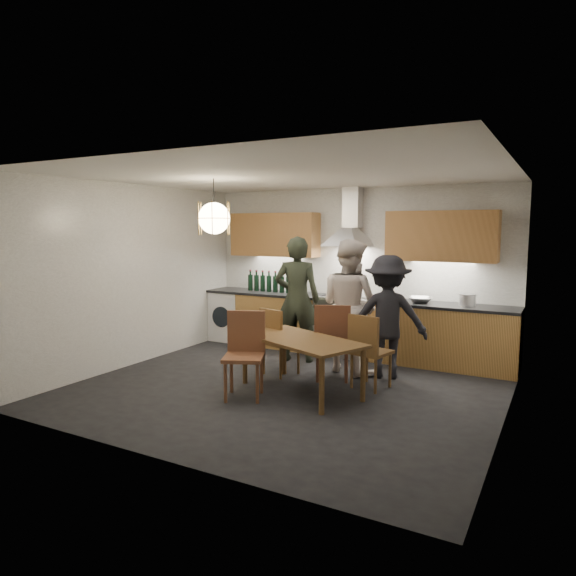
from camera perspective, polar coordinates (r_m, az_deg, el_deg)
The scene contains 17 objects.
ground at distance 6.50m, azimuth -0.13°, elevation -11.04°, with size 5.00×5.00×0.00m, color black.
room_shell at distance 6.19m, azimuth -0.14°, elevation 4.17°, with size 5.02×4.52×2.61m.
counter_run at distance 8.09m, azimuth 6.70°, elevation -4.22°, with size 5.00×0.62×0.90m.
range_stove at distance 8.10m, azimuth 6.53°, elevation -4.27°, with size 0.90×0.60×0.92m.
wall_fixtures at distance 8.06m, azimuth 6.99°, elevation 5.92°, with size 4.30×0.54×1.10m.
pendant_lamp at distance 6.64m, azimuth -8.21°, elevation 7.67°, with size 0.43×0.43×0.70m.
dining_table at distance 6.20m, azimuth 1.42°, elevation -6.30°, with size 1.75×1.31×0.66m.
chair_back_left at distance 6.90m, azimuth -1.30°, elevation -5.49°, with size 0.51×0.51×0.91m.
chair_back_mid at distance 6.67m, azimuth 4.94°, elevation -5.44°, with size 0.60×0.60×1.01m.
chair_back_right at distance 6.38m, azimuth 8.84°, elevation -6.47°, with size 0.50×0.50×0.93m.
chair_front at distance 6.10m, azimuth -4.81°, elevation -6.66°, with size 0.60×0.60×1.00m.
person_left at distance 7.58m, azimuth 1.02°, elevation -1.26°, with size 0.68×0.44×1.86m, color black.
person_mid at distance 7.09m, azimuth 6.83°, elevation -1.97°, with size 0.89×0.69×1.83m, color beige.
person_right at distance 6.90m, azimuth 10.97°, elevation -3.15°, with size 1.05×0.60×1.63m, color black.
mixing_bowl at distance 7.66m, azimuth 14.48°, elevation -1.28°, with size 0.35×0.35×0.08m, color #BBBBBF.
stock_pot at distance 7.56m, azimuth 19.31°, elevation -1.29°, with size 0.22×0.22×0.16m, color silver.
wine_bottles at distance 8.61m, azimuth -1.41°, elevation 0.70°, with size 1.08×0.08×0.35m.
Camera 1 is at (2.98, -5.42, 2.00)m, focal length 32.00 mm.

